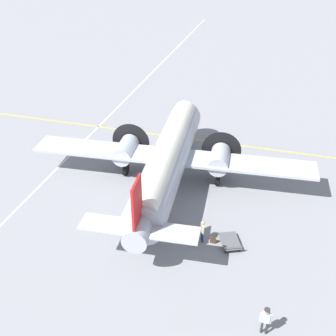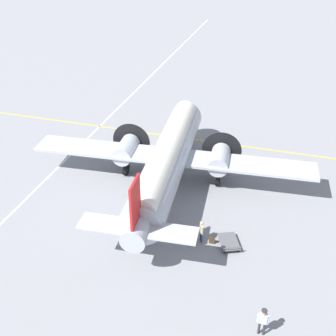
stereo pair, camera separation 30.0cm
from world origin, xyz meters
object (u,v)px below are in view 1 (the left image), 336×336
(passenger_boarding, at_px, (203,229))
(suitcase_near_door, at_px, (193,241))
(crew_foreground, at_px, (266,318))
(baggage_cart, at_px, (230,242))
(suitcase_upright_spare, at_px, (213,240))
(airliner_main, at_px, (169,156))

(passenger_boarding, distance_m, suitcase_near_door, 1.03)
(crew_foreground, bearing_deg, baggage_cart, 113.70)
(suitcase_near_door, bearing_deg, passenger_boarding, 40.41)
(suitcase_near_door, bearing_deg, baggage_cart, 13.50)
(passenger_boarding, relative_size, suitcase_upright_spare, 3.31)
(crew_foreground, xyz_separation_m, passenger_boarding, (-4.54, 6.07, -0.12))
(airliner_main, height_order, suitcase_upright_spare, airliner_main)
(crew_foreground, distance_m, suitcase_upright_spare, 7.22)
(crew_foreground, relative_size, suitcase_near_door, 3.52)
(passenger_boarding, height_order, suitcase_near_door, passenger_boarding)
(passenger_boarding, bearing_deg, suitcase_upright_spare, -115.28)
(crew_foreground, xyz_separation_m, baggage_cart, (-2.72, 6.19, -0.84))
(suitcase_near_door, distance_m, baggage_cart, 2.40)
(airliner_main, relative_size, passenger_boarding, 13.70)
(crew_foreground, bearing_deg, suitcase_near_door, 131.88)
(suitcase_upright_spare, height_order, baggage_cart, baggage_cart)
(airliner_main, bearing_deg, baggage_cart, -139.64)
(passenger_boarding, bearing_deg, suitcase_near_door, 105.14)
(crew_foreground, height_order, baggage_cart, crew_foreground)
(airliner_main, bearing_deg, suitcase_near_door, -156.20)
(suitcase_near_door, xyz_separation_m, baggage_cart, (2.33, 0.56, 0.05))
(crew_foreground, distance_m, baggage_cart, 6.81)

